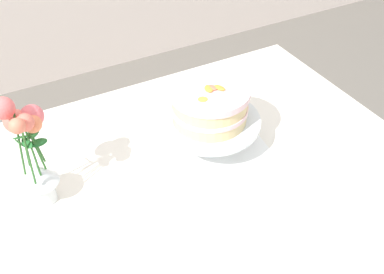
{
  "coord_description": "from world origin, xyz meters",
  "views": [
    {
      "loc": [
        -0.36,
        -0.75,
        1.61
      ],
      "look_at": [
        0.06,
        0.03,
        0.86
      ],
      "focal_mm": 41.88,
      "sensor_mm": 36.0,
      "label": 1
    }
  ],
  "objects_px": {
    "layer_cake": "(210,104)",
    "cake_stand": "(209,124)",
    "dining_table": "(182,213)",
    "flower_vase": "(31,152)"
  },
  "relations": [
    {
      "from": "dining_table",
      "to": "flower_vase",
      "type": "distance_m",
      "value": 0.43
    },
    {
      "from": "dining_table",
      "to": "layer_cake",
      "type": "relative_size",
      "value": 6.44
    },
    {
      "from": "dining_table",
      "to": "cake_stand",
      "type": "height_order",
      "value": "cake_stand"
    },
    {
      "from": "dining_table",
      "to": "flower_vase",
      "type": "bearing_deg",
      "value": 156.11
    },
    {
      "from": "dining_table",
      "to": "flower_vase",
      "type": "height_order",
      "value": "flower_vase"
    },
    {
      "from": "dining_table",
      "to": "cake_stand",
      "type": "xyz_separation_m",
      "value": [
        0.15,
        0.12,
        0.17
      ]
    },
    {
      "from": "dining_table",
      "to": "layer_cake",
      "type": "xyz_separation_m",
      "value": [
        0.15,
        0.12,
        0.24
      ]
    },
    {
      "from": "layer_cake",
      "to": "cake_stand",
      "type": "bearing_deg",
      "value": 90.55
    },
    {
      "from": "layer_cake",
      "to": "flower_vase",
      "type": "distance_m",
      "value": 0.48
    },
    {
      "from": "cake_stand",
      "to": "flower_vase",
      "type": "height_order",
      "value": "flower_vase"
    }
  ]
}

